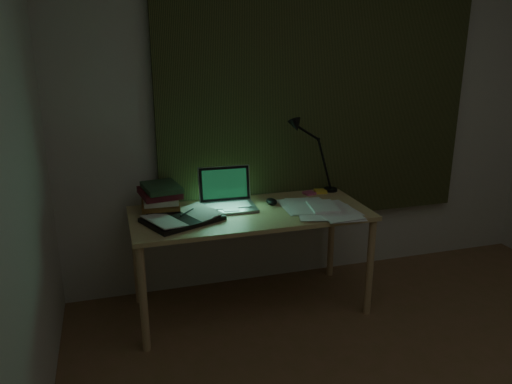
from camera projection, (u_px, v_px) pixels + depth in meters
wall_back at (317, 103)px, 3.40m from camera, size 3.50×0.00×2.50m
curtain at (321, 73)px, 3.30m from camera, size 2.20×0.06×2.00m
desk at (251, 261)px, 3.15m from camera, size 1.45×0.63×0.66m
laptop at (229, 191)px, 3.06m from camera, size 0.35×0.39×0.24m
open_textbook at (183, 218)px, 2.89m from camera, size 0.50×0.44×0.04m
book_stack at (161, 197)px, 3.03m from camera, size 0.24×0.28×0.18m
loose_papers at (314, 207)px, 3.09m from camera, size 0.39×0.41×0.02m
mouse at (272, 201)px, 3.17m from camera, size 0.07×0.11×0.04m
sticky_yellow at (321, 191)px, 3.42m from camera, size 0.09×0.09×0.02m
sticky_pink at (309, 193)px, 3.38m from camera, size 0.08×0.08×0.02m
desk_lamp at (332, 155)px, 3.38m from camera, size 0.39×0.33×0.51m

